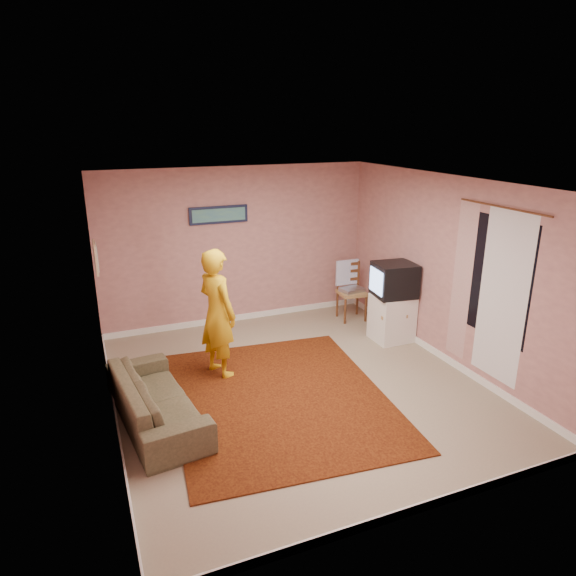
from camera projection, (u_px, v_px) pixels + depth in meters
name	position (u px, v px, depth m)	size (l,w,h in m)	color
ground	(297.00, 386.00, 6.66)	(5.00, 5.00, 0.00)	gray
wall_back	(237.00, 246.00, 8.45)	(4.50, 0.02, 2.60)	tan
wall_front	(423.00, 383.00, 4.06)	(4.50, 0.02, 2.60)	tan
wall_left	(103.00, 316.00, 5.44)	(0.02, 5.00, 2.60)	tan
wall_right	(447.00, 271.00, 7.07)	(0.02, 5.00, 2.60)	tan
ceiling	(298.00, 183.00, 5.85)	(4.50, 5.00, 0.02)	silver
baseboard_back	(240.00, 317.00, 8.83)	(4.50, 0.02, 0.10)	white
baseboard_front	(410.00, 511.00, 4.45)	(4.50, 0.02, 0.10)	white
baseboard_left	(116.00, 418.00, 5.83)	(0.02, 5.00, 0.10)	white
baseboard_right	(438.00, 354.00, 7.45)	(0.02, 5.00, 0.10)	white
window	(496.00, 278.00, 6.23)	(0.01, 1.10, 1.50)	black
curtain_sheer	(502.00, 298.00, 6.15)	(0.01, 0.75, 2.10)	white
curtain_floral	(462.00, 282.00, 6.76)	(0.01, 0.35, 2.10)	beige
curtain_rod	(503.00, 207.00, 5.94)	(0.02, 0.02, 1.40)	brown
picture_back	(219.00, 215.00, 8.14)	(0.95, 0.04, 0.28)	#121732
picture_left	(96.00, 258.00, 6.78)	(0.04, 0.38, 0.42)	beige
area_rug	(279.00, 397.00, 6.36)	(2.55, 3.19, 0.02)	black
tv_cabinet	(392.00, 318.00, 7.95)	(0.57, 0.52, 0.73)	white
crt_tv	(394.00, 280.00, 7.76)	(0.66, 0.60, 0.51)	black
chair_a	(352.00, 286.00, 8.72)	(0.48, 0.46, 0.53)	#A78551
dvd_player	(352.00, 290.00, 8.74)	(0.38, 0.27, 0.07)	#A1A1A5
blue_throw	(347.00, 272.00, 8.82)	(0.41, 0.05, 0.43)	#90A8EB
chair_b	(390.00, 305.00, 7.85)	(0.48, 0.50, 0.52)	#A78551
game_console	(390.00, 310.00, 7.88)	(0.21, 0.15, 0.04)	white
sofa	(156.00, 399.00, 5.80)	(1.90, 0.74, 0.56)	brown
person	(217.00, 313.00, 6.72)	(0.64, 0.42, 1.74)	gold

